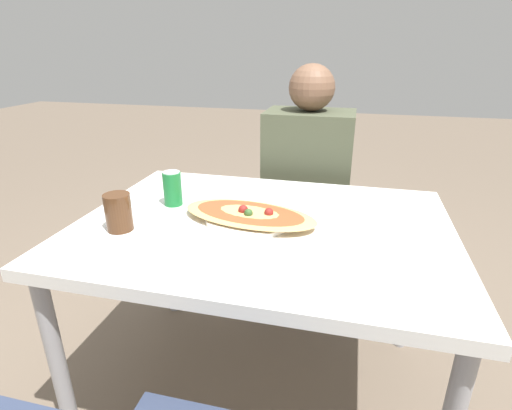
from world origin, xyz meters
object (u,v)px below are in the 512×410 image
at_px(chair_far_seated, 308,203).
at_px(person_seated, 307,171).
at_px(dining_table, 263,241).
at_px(soda_can, 172,188).
at_px(drink_glass, 118,212).
at_px(pizza_main, 249,215).

xyz_separation_m(chair_far_seated, person_seated, (-0.00, -0.11, 0.21)).
xyz_separation_m(dining_table, soda_can, (-0.35, 0.08, 0.13)).
bearing_deg(soda_can, drink_glass, -107.16).
xyz_separation_m(dining_table, person_seated, (0.07, 0.66, 0.05)).
distance_m(dining_table, soda_can, 0.39).
distance_m(pizza_main, soda_can, 0.32).
height_order(chair_far_seated, soda_can, chair_far_seated).
distance_m(pizza_main, drink_glass, 0.41).
height_order(soda_can, drink_glass, soda_can).
bearing_deg(dining_table, person_seated, 84.38).
bearing_deg(pizza_main, dining_table, -5.87).
xyz_separation_m(chair_far_seated, pizza_main, (-0.11, -0.77, 0.25)).
relative_size(dining_table, person_seated, 1.02).
distance_m(dining_table, drink_glass, 0.47).
bearing_deg(person_seated, drink_glass, 59.11).
height_order(dining_table, chair_far_seated, chair_far_seated).
bearing_deg(dining_table, pizza_main, 174.13).
bearing_deg(soda_can, person_seated, 54.43).
height_order(dining_table, pizza_main, pizza_main).
bearing_deg(dining_table, drink_glass, -159.68).
height_order(dining_table, person_seated, person_seated).
bearing_deg(soda_can, pizza_main, -13.57).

